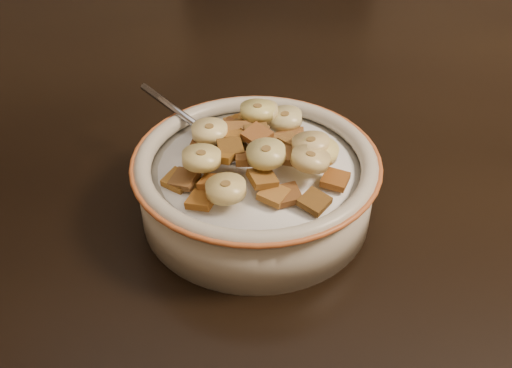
{
  "coord_description": "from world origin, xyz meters",
  "views": [
    {
      "loc": [
        -0.24,
        -0.52,
        1.09
      ],
      "look_at": [
        -0.24,
        -0.13,
        0.78
      ],
      "focal_mm": 40.0,
      "sensor_mm": 36.0,
      "label": 1
    }
  ],
  "objects_px": {
    "chair": "(286,94)",
    "spoon": "(229,148)",
    "cereal_bowl": "(256,189)",
    "table": "(468,146)"
  },
  "relations": [
    {
      "from": "chair",
      "to": "spoon",
      "type": "bearing_deg",
      "value": -115.49
    },
    {
      "from": "chair",
      "to": "cereal_bowl",
      "type": "bearing_deg",
      "value": -113.24
    },
    {
      "from": "cereal_bowl",
      "to": "spoon",
      "type": "height_order",
      "value": "spoon"
    },
    {
      "from": "chair",
      "to": "spoon",
      "type": "xyz_separation_m",
      "value": [
        -0.1,
        -0.65,
        0.31
      ]
    },
    {
      "from": "chair",
      "to": "spoon",
      "type": "height_order",
      "value": "chair"
    },
    {
      "from": "table",
      "to": "cereal_bowl",
      "type": "xyz_separation_m",
      "value": [
        -0.24,
        -0.13,
        0.04
      ]
    },
    {
      "from": "spoon",
      "to": "chair",
      "type": "bearing_deg",
      "value": -145.52
    },
    {
      "from": "table",
      "to": "cereal_bowl",
      "type": "relative_size",
      "value": 6.97
    },
    {
      "from": "chair",
      "to": "spoon",
      "type": "relative_size",
      "value": 20.34
    },
    {
      "from": "table",
      "to": "chair",
      "type": "distance_m",
      "value": 0.62
    }
  ]
}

